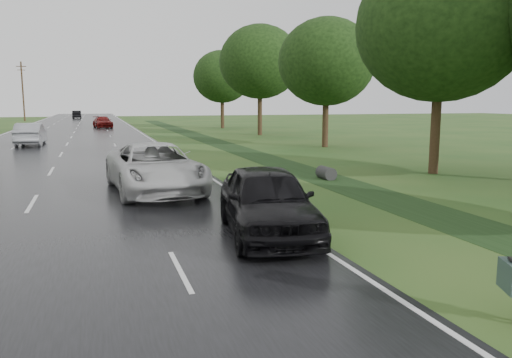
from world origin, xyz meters
name	(u,v)px	position (x,y,z in m)	size (l,w,h in m)	color
road	(73,134)	(0.00, 45.00, 0.02)	(14.00, 180.00, 0.04)	black
edge_stripe_east	(141,133)	(6.75, 45.00, 0.04)	(0.12, 180.00, 0.01)	silver
edge_stripe_west	(0,135)	(-6.75, 45.00, 0.04)	(0.12, 180.00, 0.01)	silver
center_line	(73,134)	(0.00, 45.00, 0.04)	(0.12, 180.00, 0.01)	silver
drainage_ditch	(262,157)	(11.50, 18.71, 0.04)	(2.20, 120.00, 0.56)	black
utility_pole_distant	(23,90)	(-9.20, 85.00, 5.20)	(1.60, 0.26, 10.00)	#392617
tree_east_b	(441,25)	(17.00, 10.00, 6.68)	(7.60, 7.60, 10.11)	#392617
tree_east_c	(327,62)	(18.20, 24.00, 6.14)	(7.00, 7.00, 9.29)	#392617
tree_east_d	(260,62)	(17.80, 38.00, 7.15)	(8.00, 8.00, 10.76)	#392617
tree_east_f	(222,77)	(17.50, 52.00, 6.37)	(7.20, 7.20, 9.62)	#392617
white_pickup	(155,168)	(4.08, 8.91, 0.93)	(2.94, 6.38, 1.77)	silver
dark_sedan	(267,201)	(6.00, 2.00, 0.90)	(2.03, 5.05, 1.72)	black
silver_sedan	(31,134)	(-2.55, 31.84, 0.88)	(1.79, 5.12, 1.69)	#9A9DA3
far_car_red	(103,122)	(3.13, 57.11, 0.74)	(1.97, 4.86, 1.41)	maroon
far_car_dark	(77,115)	(-1.00, 95.02, 0.80)	(1.60, 4.59, 1.51)	black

